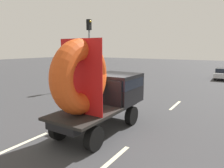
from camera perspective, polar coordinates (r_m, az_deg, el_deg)
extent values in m
plane|color=#38383A|center=(9.37, -4.12, -12.13)|extent=(120.00, 120.00, 0.00)
cylinder|color=black|center=(10.47, -2.94, -7.22)|extent=(0.28, 0.86, 0.86)
cylinder|color=black|center=(9.64, 5.48, -8.77)|extent=(0.28, 0.86, 0.86)
cylinder|color=black|center=(8.39, -14.57, -11.96)|extent=(0.28, 0.86, 0.86)
cylinder|color=black|center=(7.34, -5.04, -14.96)|extent=(0.28, 0.86, 0.86)
cube|color=black|center=(8.81, -3.47, -7.63)|extent=(1.30, 4.71, 0.25)
cube|color=black|center=(9.72, 1.11, -1.08)|extent=(2.00, 2.00, 1.35)
cube|color=black|center=(9.62, 0.96, 0.60)|extent=(2.02, 1.90, 0.44)
cube|color=black|center=(8.01, -7.67, -8.22)|extent=(2.00, 2.71, 0.10)
cube|color=black|center=(8.86, -2.37, -2.34)|extent=(1.80, 0.08, 1.10)
torus|color=#D84C19|center=(7.57, -8.64, 1.93)|extent=(0.79, 2.79, 2.79)
cube|color=red|center=(7.57, -8.64, 1.93)|extent=(1.90, 0.03, 2.79)
cylinder|color=black|center=(28.14, 27.33, 2.26)|extent=(0.21, 0.60, 0.60)
cylinder|color=black|center=(25.63, 26.84, 1.65)|extent=(0.21, 0.60, 0.60)
cube|color=silver|center=(26.80, 28.71, 2.38)|extent=(1.70, 3.97, 0.52)
cube|color=black|center=(26.66, 28.78, 3.42)|extent=(1.53, 2.22, 0.47)
cylinder|color=gray|center=(18.47, -6.29, 6.87)|extent=(0.16, 0.16, 5.10)
cube|color=black|center=(18.56, -6.47, 16.16)|extent=(0.30, 0.36, 0.90)
sphere|color=yellow|center=(18.48, -6.06, 17.06)|extent=(0.20, 0.20, 0.20)
cube|color=beige|center=(8.67, -23.23, -14.82)|extent=(0.16, 2.08, 0.01)
cube|color=beige|center=(14.89, 4.61, -3.74)|extent=(0.16, 2.30, 0.01)
cube|color=beige|center=(6.77, -1.01, -21.32)|extent=(0.16, 2.53, 0.01)
cube|color=beige|center=(13.42, 17.28, -5.70)|extent=(0.16, 2.30, 0.01)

